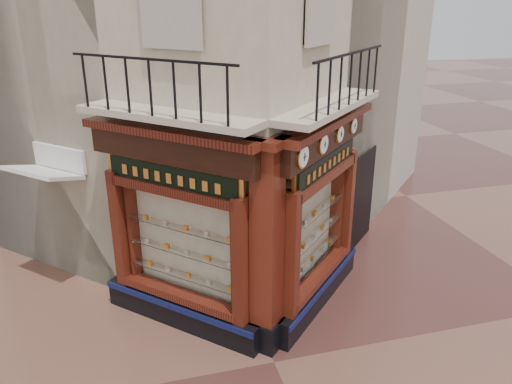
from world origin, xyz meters
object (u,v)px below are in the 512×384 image
object	(u,v)px
clock_d	(353,126)
awning	(61,286)
corner_pilaster	(267,252)
signboard_right	(326,164)
signboard_left	(171,177)
clock_b	(323,144)
clock_c	(340,134)
clock_a	(303,157)

from	to	relation	value
clock_d	awning	distance (m)	7.31
corner_pilaster	clock_d	size ratio (longest dim) A/B	12.12
corner_pilaster	clock_d	distance (m)	3.32
signboard_right	signboard_left	bearing A→B (deg)	135.00
signboard_left	signboard_right	distance (m)	2.92
clock_b	signboard_left	world-z (taller)	clock_b
awning	signboard_right	distance (m)	6.53
clock_c	signboard_right	distance (m)	0.62
clock_a	signboard_left	distance (m)	2.35
signboard_right	clock_c	bearing A→B (deg)	-18.94
clock_d	signboard_right	world-z (taller)	clock_d
clock_a	awning	xyz separation A→B (m)	(-4.46, 3.18, -3.62)
clock_b	signboard_right	distance (m)	0.72
signboard_left	awning	bearing A→B (deg)	3.25
awning	corner_pilaster	bearing A→B (deg)	-174.26
clock_b	signboard_right	world-z (taller)	clock_b
corner_pilaster	awning	distance (m)	5.37
clock_a	clock_c	xyz separation A→B (m)	(1.18, 1.18, -0.00)
corner_pilaster	clock_b	xyz separation A→B (m)	(1.20, 0.59, 1.67)
clock_b	signboard_left	xyz separation A→B (m)	(-2.66, 0.42, -0.52)
clock_c	awning	xyz separation A→B (m)	(-5.64, 2.00, -3.62)
corner_pilaster	clock_a	bearing A→B (deg)	-46.50
clock_b	clock_d	xyz separation A→B (m)	(1.11, 1.11, -0.00)
awning	signboard_left	size ratio (longest dim) A/B	0.70
clock_b	awning	distance (m)	6.74
clock_c	clock_d	distance (m)	0.77
corner_pilaster	signboard_right	xyz separation A→B (m)	(1.46, 1.01, 1.15)
clock_c	awning	bearing A→B (deg)	115.45
corner_pilaster	awning	bearing A→B (deg)	95.74
clock_b	clock_c	distance (m)	0.81
signboard_right	clock_d	bearing A→B (deg)	-5.79
corner_pilaster	clock_b	distance (m)	2.14
awning	signboard_right	world-z (taller)	signboard_right
clock_d	signboard_right	bearing A→B (deg)	174.21
clock_a	clock_d	xyz separation A→B (m)	(1.72, 1.72, -0.00)
corner_pilaster	awning	world-z (taller)	corner_pilaster
awning	signboard_right	size ratio (longest dim) A/B	0.74
awning	signboard_left	xyz separation A→B (m)	(2.41, -2.15, 3.10)
corner_pilaster	signboard_right	bearing A→B (deg)	-10.25
signboard_left	clock_a	bearing A→B (deg)	-161.66
clock_d	signboard_left	bearing A→B (deg)	145.41
awning	signboard_left	bearing A→B (deg)	-176.75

